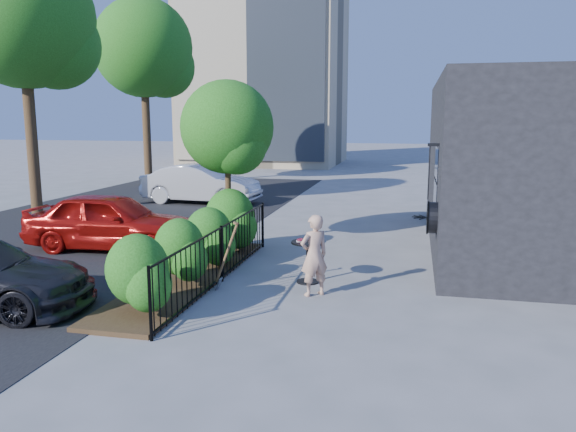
% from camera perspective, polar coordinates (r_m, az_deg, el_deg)
% --- Properties ---
extents(ground, '(120.00, 120.00, 0.00)m').
position_cam_1_polar(ground, '(10.58, 1.04, -7.17)').
color(ground, gray).
rests_on(ground, ground).
extents(shop_building, '(6.22, 9.00, 4.00)m').
position_cam_1_polar(shop_building, '(14.85, 26.23, 4.63)').
color(shop_building, black).
rests_on(shop_building, ground).
extents(fence, '(0.05, 6.05, 1.10)m').
position_cam_1_polar(fence, '(10.83, -6.76, -3.77)').
color(fence, black).
rests_on(fence, ground).
extents(planting_bed, '(1.30, 6.00, 0.08)m').
position_cam_1_polar(planting_bed, '(11.21, -10.11, -6.14)').
color(planting_bed, '#382616').
rests_on(planting_bed, ground).
extents(shrubs, '(1.10, 5.60, 1.24)m').
position_cam_1_polar(shrubs, '(11.10, -9.53, -2.76)').
color(shrubs, '#1E5513').
rests_on(shrubs, ground).
extents(patio_tree, '(2.20, 2.20, 3.94)m').
position_cam_1_polar(patio_tree, '(13.37, -6.00, 8.39)').
color(patio_tree, '#3F2B19').
rests_on(patio_tree, ground).
extents(street, '(9.00, 30.00, 0.01)m').
position_cam_1_polar(street, '(16.06, -21.86, -1.94)').
color(street, black).
rests_on(street, ground).
extents(street_tree_near, '(4.40, 4.40, 8.28)m').
position_cam_1_polar(street_tree_near, '(20.07, -25.26, 17.07)').
color(street_tree_near, '#3F2B19').
rests_on(street_tree_near, ground).
extents(street_tree_far, '(4.40, 4.40, 8.28)m').
position_cam_1_polar(street_tree_far, '(26.85, -14.40, 15.66)').
color(street_tree_far, '#3F2B19').
rests_on(street_tree_far, ground).
extents(cafe_table, '(0.64, 0.64, 0.86)m').
position_cam_1_polar(cafe_table, '(10.70, 2.02, -3.91)').
color(cafe_table, black).
rests_on(cafe_table, ground).
extents(woman, '(0.63, 0.60, 1.46)m').
position_cam_1_polar(woman, '(9.90, 2.67, -4.01)').
color(woman, tan).
rests_on(woman, ground).
extents(shovel, '(0.46, 0.17, 1.31)m').
position_cam_1_polar(shovel, '(10.29, -6.39, -4.41)').
color(shovel, brown).
rests_on(shovel, ground).
extents(car_red, '(4.13, 1.86, 1.38)m').
position_cam_1_polar(car_red, '(14.01, -17.53, -0.49)').
color(car_red, '#AB120E').
rests_on(car_red, ground).
extents(car_silver, '(4.40, 1.79, 1.42)m').
position_cam_1_polar(car_silver, '(20.90, -8.83, 3.24)').
color(car_silver, '#BBBBC0').
rests_on(car_silver, ground).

